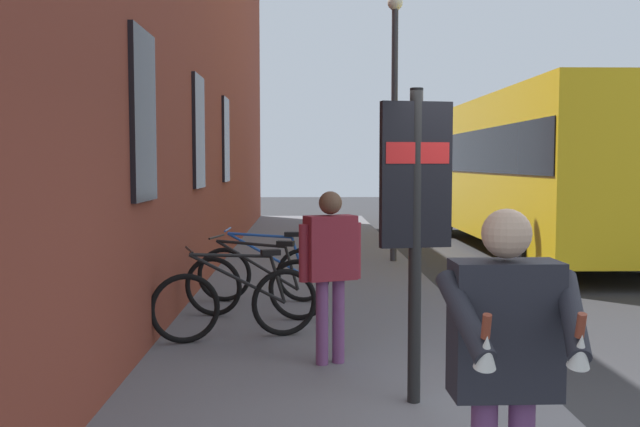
% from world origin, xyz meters
% --- Properties ---
extents(ground, '(60.00, 60.00, 0.00)m').
position_xyz_m(ground, '(6.00, -1.00, 0.00)').
color(ground, '#2D2D30').
extents(sidewalk_pavement, '(24.00, 3.50, 0.12)m').
position_xyz_m(sidewalk_pavement, '(8.00, 1.75, 0.06)').
color(sidewalk_pavement, slate).
rests_on(sidewalk_pavement, ground).
extents(station_facade, '(22.00, 0.65, 9.01)m').
position_xyz_m(station_facade, '(8.99, 3.80, 4.50)').
color(station_facade, brown).
rests_on(station_facade, ground).
extents(bicycle_end_of_row, '(0.65, 1.71, 0.97)m').
position_xyz_m(bicycle_end_of_row, '(2.59, 2.68, 0.51)').
color(bicycle_end_of_row, black).
rests_on(bicycle_end_of_row, sidewalk_pavement).
extents(bicycle_leaning_wall, '(0.59, 1.73, 0.97)m').
position_xyz_m(bicycle_leaning_wall, '(3.62, 2.55, 0.51)').
color(bicycle_leaning_wall, black).
rests_on(bicycle_leaning_wall, sidewalk_pavement).
extents(bicycle_mid_rack, '(0.48, 1.77, 0.97)m').
position_xyz_m(bicycle_mid_rack, '(4.63, 2.50, 0.51)').
color(bicycle_mid_rack, black).
rests_on(bicycle_mid_rack, sidewalk_pavement).
extents(transit_info_sign, '(0.17, 0.56, 2.40)m').
position_xyz_m(transit_info_sign, '(0.61, 1.13, 1.72)').
color(transit_info_sign, black).
rests_on(transit_info_sign, sidewalk_pavement).
extents(city_bus, '(10.50, 2.65, 3.35)m').
position_xyz_m(city_bus, '(10.93, -3.00, 1.92)').
color(city_bus, yellow).
rests_on(city_bus, ground).
extents(pedestrian_near_bus, '(0.37, 0.57, 1.58)m').
position_xyz_m(pedestrian_near_bus, '(1.68, 1.73, 1.09)').
color(pedestrian_near_bus, '#723F72').
rests_on(pedestrian_near_bus, sidewalk_pavement).
extents(tourist_with_hotdogs, '(0.56, 0.63, 1.64)m').
position_xyz_m(tourist_with_hotdogs, '(-1.71, 1.08, 1.13)').
color(tourist_with_hotdogs, '#723F72').
rests_on(tourist_with_hotdogs, sidewalk_pavement).
extents(street_lamp, '(0.28, 0.28, 4.91)m').
position_xyz_m(street_lamp, '(8.54, 0.30, 3.05)').
color(street_lamp, '#333338').
rests_on(street_lamp, sidewalk_pavement).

